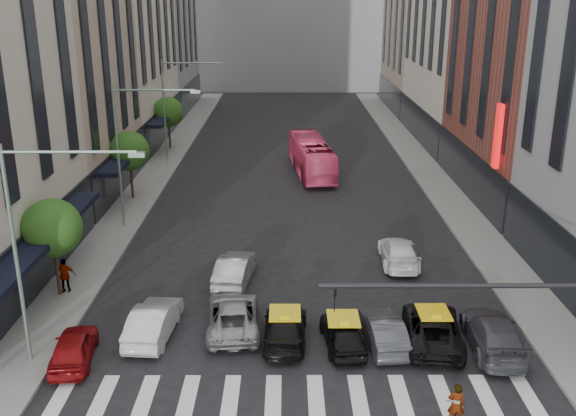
{
  "coord_description": "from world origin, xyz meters",
  "views": [
    {
      "loc": [
        -0.5,
        -18.99,
        14.35
      ],
      "look_at": [
        -0.42,
        11.98,
        4.0
      ],
      "focal_mm": 40.0,
      "sensor_mm": 36.0,
      "label": 1
    }
  ],
  "objects_px": {
    "taxi_center": "(343,333)",
    "pedestrian_far": "(65,275)",
    "streetlamp_mid": "(132,138)",
    "streetlamp_near": "(37,227)",
    "car_red": "(74,347)",
    "car_white_front": "(154,321)",
    "bus": "(311,156)",
    "taxi_left": "(285,327)",
    "streetlamp_far": "(175,98)"
  },
  "relations": [
    {
      "from": "streetlamp_near",
      "to": "car_red",
      "type": "distance_m",
      "value": 5.31
    },
    {
      "from": "streetlamp_near",
      "to": "taxi_center",
      "type": "height_order",
      "value": "streetlamp_near"
    },
    {
      "from": "streetlamp_far",
      "to": "bus",
      "type": "bearing_deg",
      "value": -14.06
    },
    {
      "from": "car_white_front",
      "to": "taxi_left",
      "type": "bearing_deg",
      "value": -179.27
    },
    {
      "from": "car_white_front",
      "to": "taxi_left",
      "type": "relative_size",
      "value": 1.0
    },
    {
      "from": "streetlamp_far",
      "to": "car_red",
      "type": "bearing_deg",
      "value": -88.49
    },
    {
      "from": "streetlamp_near",
      "to": "pedestrian_far",
      "type": "height_order",
      "value": "streetlamp_near"
    },
    {
      "from": "taxi_center",
      "to": "streetlamp_mid",
      "type": "bearing_deg",
      "value": -57.27
    },
    {
      "from": "bus",
      "to": "pedestrian_far",
      "type": "bearing_deg",
      "value": 53.11
    },
    {
      "from": "streetlamp_far",
      "to": "car_white_front",
      "type": "xyz_separation_m",
      "value": [
        3.71,
        -29.9,
        -5.15
      ]
    },
    {
      "from": "streetlamp_near",
      "to": "streetlamp_far",
      "type": "relative_size",
      "value": 1.0
    },
    {
      "from": "streetlamp_mid",
      "to": "taxi_center",
      "type": "bearing_deg",
      "value": -51.12
    },
    {
      "from": "taxi_left",
      "to": "pedestrian_far",
      "type": "relative_size",
      "value": 2.55
    },
    {
      "from": "streetlamp_far",
      "to": "car_white_front",
      "type": "relative_size",
      "value": 1.98
    },
    {
      "from": "taxi_center",
      "to": "car_white_front",
      "type": "bearing_deg",
      "value": -12.51
    },
    {
      "from": "car_white_front",
      "to": "pedestrian_far",
      "type": "xyz_separation_m",
      "value": [
        -5.21,
        4.15,
        0.29
      ]
    },
    {
      "from": "car_red",
      "to": "bus",
      "type": "distance_m",
      "value": 31.01
    },
    {
      "from": "streetlamp_near",
      "to": "taxi_left",
      "type": "relative_size",
      "value": 1.98
    },
    {
      "from": "streetlamp_near",
      "to": "streetlamp_far",
      "type": "distance_m",
      "value": 32.0
    },
    {
      "from": "streetlamp_mid",
      "to": "pedestrian_far",
      "type": "relative_size",
      "value": 5.03
    },
    {
      "from": "taxi_center",
      "to": "streetlamp_near",
      "type": "bearing_deg",
      "value": -0.47
    },
    {
      "from": "taxi_left",
      "to": "pedestrian_far",
      "type": "bearing_deg",
      "value": -20.4
    },
    {
      "from": "car_red",
      "to": "car_white_front",
      "type": "xyz_separation_m",
      "value": [
        2.87,
        2.08,
        0.09
      ]
    },
    {
      "from": "car_white_front",
      "to": "taxi_left",
      "type": "distance_m",
      "value": 5.78
    },
    {
      "from": "car_white_front",
      "to": "bus",
      "type": "xyz_separation_m",
      "value": [
        7.92,
        26.98,
        0.74
      ]
    },
    {
      "from": "taxi_center",
      "to": "pedestrian_far",
      "type": "bearing_deg",
      "value": -26.79
    },
    {
      "from": "taxi_center",
      "to": "pedestrian_far",
      "type": "xyz_separation_m",
      "value": [
        -13.44,
        5.06,
        0.38
      ]
    },
    {
      "from": "car_white_front",
      "to": "car_red",
      "type": "bearing_deg",
      "value": 40.71
    },
    {
      "from": "streetlamp_mid",
      "to": "car_white_front",
      "type": "bearing_deg",
      "value": -75.04
    },
    {
      "from": "streetlamp_far",
      "to": "bus",
      "type": "relative_size",
      "value": 0.84
    },
    {
      "from": "car_red",
      "to": "taxi_center",
      "type": "height_order",
      "value": "same"
    },
    {
      "from": "streetlamp_near",
      "to": "bus",
      "type": "xyz_separation_m",
      "value": [
        11.64,
        29.09,
        -4.41
      ]
    },
    {
      "from": "bus",
      "to": "streetlamp_near",
      "type": "bearing_deg",
      "value": 61.21
    },
    {
      "from": "streetlamp_mid",
      "to": "streetlamp_far",
      "type": "xyz_separation_m",
      "value": [
        0.0,
        16.0,
        0.0
      ]
    },
    {
      "from": "car_white_front",
      "to": "taxi_center",
      "type": "height_order",
      "value": "car_white_front"
    },
    {
      "from": "taxi_left",
      "to": "taxi_center",
      "type": "relative_size",
      "value": 1.17
    },
    {
      "from": "streetlamp_near",
      "to": "pedestrian_far",
      "type": "relative_size",
      "value": 5.03
    },
    {
      "from": "streetlamp_near",
      "to": "taxi_left",
      "type": "xyz_separation_m",
      "value": [
        9.48,
        1.7,
        -5.24
      ]
    },
    {
      "from": "taxi_left",
      "to": "car_red",
      "type": "bearing_deg",
      "value": 13.11
    },
    {
      "from": "taxi_center",
      "to": "bus",
      "type": "bearing_deg",
      "value": -95.52
    },
    {
      "from": "streetlamp_mid",
      "to": "streetlamp_near",
      "type": "bearing_deg",
      "value": -90.0
    },
    {
      "from": "taxi_left",
      "to": "pedestrian_far",
      "type": "distance_m",
      "value": 11.89
    },
    {
      "from": "bus",
      "to": "pedestrian_far",
      "type": "relative_size",
      "value": 5.98
    },
    {
      "from": "taxi_left",
      "to": "bus",
      "type": "bearing_deg",
      "value": -92.39
    },
    {
      "from": "streetlamp_far",
      "to": "taxi_left",
      "type": "distance_m",
      "value": 32.18
    },
    {
      "from": "car_red",
      "to": "taxi_left",
      "type": "relative_size",
      "value": 0.86
    },
    {
      "from": "streetlamp_mid",
      "to": "taxi_left",
      "type": "xyz_separation_m",
      "value": [
        9.48,
        -14.3,
        -5.24
      ]
    },
    {
      "from": "streetlamp_near",
      "to": "streetlamp_far",
      "type": "height_order",
      "value": "same"
    },
    {
      "from": "car_white_front",
      "to": "pedestrian_far",
      "type": "height_order",
      "value": "pedestrian_far"
    },
    {
      "from": "streetlamp_mid",
      "to": "streetlamp_far",
      "type": "distance_m",
      "value": 16.0
    }
  ]
}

